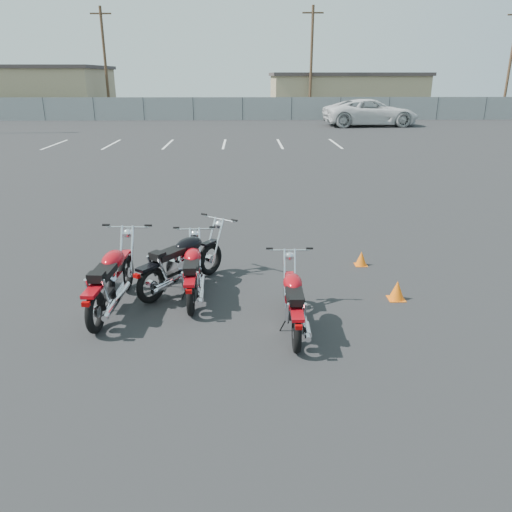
{
  "coord_description": "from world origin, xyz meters",
  "views": [
    {
      "loc": [
        -0.0,
        -7.19,
        3.48
      ],
      "look_at": [
        0.2,
        0.6,
        0.65
      ],
      "focal_mm": 35.0,
      "sensor_mm": 36.0,
      "label": 1
    }
  ],
  "objects_px": {
    "motorcycle_second_black": "(182,262)",
    "white_van": "(371,105)",
    "motorcycle_third_red": "(193,273)",
    "motorcycle_rear_red": "(294,302)",
    "motorcycle_front_red": "(111,280)"
  },
  "relations": [
    {
      "from": "motorcycle_second_black",
      "to": "motorcycle_rear_red",
      "type": "height_order",
      "value": "motorcycle_second_black"
    },
    {
      "from": "motorcycle_second_black",
      "to": "motorcycle_third_red",
      "type": "bearing_deg",
      "value": -60.5
    },
    {
      "from": "motorcycle_second_black",
      "to": "motorcycle_third_red",
      "type": "distance_m",
      "value": 0.45
    },
    {
      "from": "motorcycle_front_red",
      "to": "motorcycle_rear_red",
      "type": "distance_m",
      "value": 2.86
    },
    {
      "from": "motorcycle_front_red",
      "to": "motorcycle_rear_red",
      "type": "height_order",
      "value": "motorcycle_front_red"
    },
    {
      "from": "motorcycle_front_red",
      "to": "motorcycle_second_black",
      "type": "relative_size",
      "value": 1.13
    },
    {
      "from": "motorcycle_third_red",
      "to": "motorcycle_front_red",
      "type": "bearing_deg",
      "value": -161.4
    },
    {
      "from": "motorcycle_third_red",
      "to": "motorcycle_second_black",
      "type": "bearing_deg",
      "value": 119.5
    },
    {
      "from": "motorcycle_front_red",
      "to": "motorcycle_rear_red",
      "type": "bearing_deg",
      "value": -14.61
    },
    {
      "from": "motorcycle_rear_red",
      "to": "motorcycle_third_red",
      "type": "bearing_deg",
      "value": 143.72
    },
    {
      "from": "motorcycle_third_red",
      "to": "motorcycle_rear_red",
      "type": "height_order",
      "value": "motorcycle_third_red"
    },
    {
      "from": "motorcycle_front_red",
      "to": "white_van",
      "type": "bearing_deg",
      "value": 69.27
    },
    {
      "from": "motorcycle_third_red",
      "to": "white_van",
      "type": "distance_m",
      "value": 31.12
    },
    {
      "from": "motorcycle_second_black",
      "to": "white_van",
      "type": "height_order",
      "value": "white_van"
    },
    {
      "from": "motorcycle_front_red",
      "to": "motorcycle_rear_red",
      "type": "xyz_separation_m",
      "value": [
        2.77,
        -0.72,
        -0.07
      ]
    }
  ]
}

